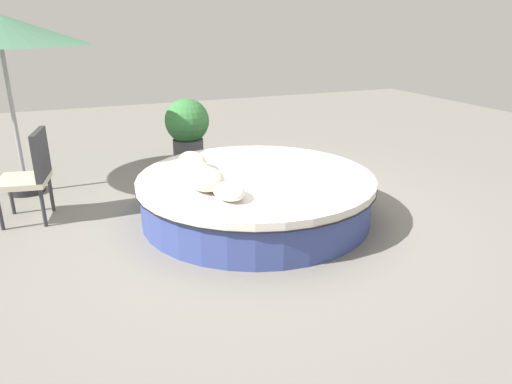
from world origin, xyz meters
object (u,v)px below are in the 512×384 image
(throw_pillow_3, at_px, (229,191))
(patio_chair, at_px, (31,170))
(throw_pillow_0, at_px, (192,161))
(throw_pillow_2, at_px, (205,179))
(planter, at_px, (187,128))
(round_bed, at_px, (256,195))
(throw_pillow_1, at_px, (194,170))

(throw_pillow_3, xyz_separation_m, patio_chair, (1.37, 1.74, 0.01))
(throw_pillow_0, height_order, patio_chair, patio_chair)
(throw_pillow_2, relative_size, planter, 0.53)
(round_bed, relative_size, patio_chair, 2.63)
(throw_pillow_0, height_order, throw_pillow_3, throw_pillow_0)
(throw_pillow_0, relative_size, planter, 0.49)
(throw_pillow_1, bearing_deg, throw_pillow_0, -11.86)
(throw_pillow_2, bearing_deg, throw_pillow_3, -157.96)
(throw_pillow_3, bearing_deg, planter, -6.57)
(throw_pillow_2, xyz_separation_m, planter, (2.47, -0.45, -0.03))
(patio_chair, xyz_separation_m, planter, (1.43, -2.06, -0.00))
(planter, bearing_deg, throw_pillow_1, 167.46)
(throw_pillow_1, bearing_deg, planter, -12.54)
(throw_pillow_2, bearing_deg, throw_pillow_0, -3.92)
(throw_pillow_3, relative_size, planter, 0.44)
(round_bed, height_order, throw_pillow_2, throw_pillow_2)
(throw_pillow_3, distance_m, planter, 2.82)
(throw_pillow_2, bearing_deg, patio_chair, 56.86)
(patio_chair, bearing_deg, planter, -45.18)
(round_bed, distance_m, throw_pillow_1, 0.74)
(throw_pillow_3, bearing_deg, throw_pillow_2, 22.04)
(round_bed, bearing_deg, throw_pillow_0, 52.71)
(throw_pillow_1, xyz_separation_m, patio_chair, (0.73, 1.58, -0.02))
(round_bed, height_order, planter, planter)
(round_bed, relative_size, planter, 2.60)
(throw_pillow_0, xyz_separation_m, throw_pillow_3, (-0.99, -0.09, -0.03))
(throw_pillow_0, xyz_separation_m, throw_pillow_1, (-0.34, 0.07, 0.00))
(throw_pillow_0, distance_m, throw_pillow_1, 0.35)
(round_bed, distance_m, patio_chair, 2.41)
(round_bed, relative_size, throw_pillow_3, 5.91)
(throw_pillow_0, relative_size, throw_pillow_3, 1.10)
(throw_pillow_2, distance_m, throw_pillow_3, 0.35)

